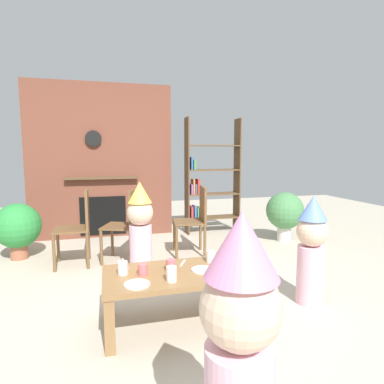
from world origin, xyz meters
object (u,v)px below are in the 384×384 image
(coffee_table, at_px, (170,281))
(dining_chair_right, at_px, (196,216))
(paper_plate_rear, at_px, (202,270))
(child_by_the_chairs, at_px, (140,226))
(paper_cup_far_left, at_px, (143,269))
(dining_chair_middle, at_px, (128,221))
(bookshelf, at_px, (208,182))
(paper_cup_near_left, at_px, (171,265))
(paper_plate_front, at_px, (137,284))
(dining_chair_left, at_px, (79,223))
(paper_cup_center, at_px, (210,256))
(potted_plant_short, at_px, (18,227))
(child_in_pink, at_px, (311,247))
(birthday_cake_slice, at_px, (123,263))
(paper_cup_far_right, at_px, (171,274))
(child_with_cone_hat, at_px, (240,349))
(potted_plant_tall, at_px, (285,212))
(paper_cup_near_right, at_px, (123,268))

(coffee_table, distance_m, dining_chair_right, 1.79)
(paper_plate_rear, xyz_separation_m, child_by_the_chairs, (-0.36, 1.16, 0.11))
(paper_cup_far_left, xyz_separation_m, dining_chair_middle, (-0.01, 1.59, 0.04))
(coffee_table, bearing_deg, bookshelf, 66.53)
(paper_cup_near_left, bearing_deg, dining_chair_middle, 98.34)
(paper_plate_front, relative_size, dining_chair_middle, 0.20)
(child_by_the_chairs, relative_size, dining_chair_left, 1.14)
(paper_cup_far_left, distance_m, dining_chair_left, 1.72)
(paper_cup_center, bearing_deg, potted_plant_short, 135.29)
(child_in_pink, bearing_deg, coffee_table, -0.00)
(bookshelf, distance_m, birthday_cake_slice, 3.00)
(coffee_table, xyz_separation_m, potted_plant_short, (-1.55, 2.05, 0.06))
(child_by_the_chairs, distance_m, dining_chair_middle, 0.47)
(birthday_cake_slice, bearing_deg, dining_chair_right, 55.30)
(paper_plate_front, bearing_deg, paper_cup_far_left, 70.78)
(coffee_table, distance_m, paper_cup_far_right, 0.21)
(bookshelf, height_order, dining_chair_left, bookshelf)
(child_with_cone_hat, relative_size, potted_plant_tall, 1.52)
(coffee_table, distance_m, dining_chair_middle, 1.61)
(dining_chair_middle, bearing_deg, paper_plate_front, 109.95)
(birthday_cake_slice, bearing_deg, dining_chair_middle, 84.81)
(birthday_cake_slice, relative_size, dining_chair_middle, 0.11)
(paper_cup_near_left, relative_size, dining_chair_middle, 0.10)
(bookshelf, relative_size, paper_cup_center, 19.80)
(paper_cup_near_left, height_order, dining_chair_right, dining_chair_right)
(potted_plant_tall, bearing_deg, paper_cup_near_right, -143.14)
(paper_cup_far_left, height_order, dining_chair_right, dining_chair_right)
(paper_cup_far_left, relative_size, child_in_pink, 0.09)
(paper_cup_near_left, relative_size, paper_plate_rear, 0.54)
(coffee_table, distance_m, child_by_the_chairs, 1.15)
(child_with_cone_hat, bearing_deg, paper_cup_center, -14.95)
(paper_cup_near_left, bearing_deg, potted_plant_short, 127.68)
(dining_chair_right, xyz_separation_m, potted_plant_tall, (1.47, 0.27, -0.06))
(paper_plate_front, distance_m, dining_chair_right, 2.05)
(bookshelf, relative_size, paper_plate_front, 10.56)
(bookshelf, bearing_deg, potted_plant_tall, -41.11)
(paper_cup_far_left, distance_m, child_with_cone_hat, 1.31)
(child_by_the_chairs, relative_size, dining_chair_right, 1.14)
(child_with_cone_hat, bearing_deg, paper_plate_rear, -11.53)
(birthday_cake_slice, xyz_separation_m, dining_chair_middle, (0.13, 1.40, 0.04))
(bookshelf, xyz_separation_m, paper_cup_near_left, (-1.17, -2.71, -0.38))
(coffee_table, bearing_deg, paper_cup_far_right, -96.19)
(coffee_table, relative_size, birthday_cake_slice, 10.02)
(paper_cup_far_left, bearing_deg, paper_plate_front, -109.22)
(potted_plant_short, bearing_deg, dining_chair_middle, -19.00)
(child_with_cone_hat, relative_size, dining_chair_left, 1.26)
(paper_cup_near_right, distance_m, dining_chair_middle, 1.55)
(paper_cup_near_left, relative_size, paper_cup_near_right, 0.92)
(bookshelf, height_order, paper_cup_center, bookshelf)
(paper_plate_rear, bearing_deg, child_by_the_chairs, 107.32)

